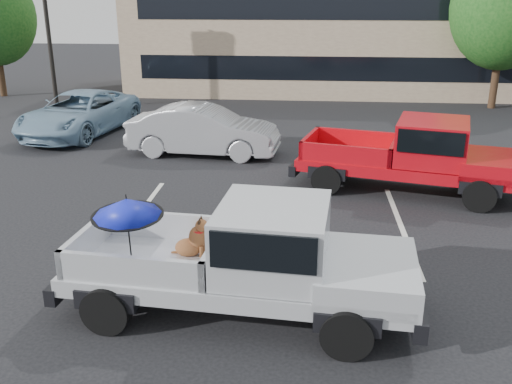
# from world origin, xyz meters

# --- Properties ---
(ground) EXTENTS (90.00, 90.00, 0.00)m
(ground) POSITION_xyz_m (0.00, 0.00, 0.00)
(ground) COLOR black
(ground) RESTS_ON ground
(stripe_left) EXTENTS (0.12, 5.00, 0.01)m
(stripe_left) POSITION_xyz_m (-3.00, 2.00, 0.00)
(stripe_left) COLOR silver
(stripe_left) RESTS_ON ground
(stripe_right) EXTENTS (0.12, 5.00, 0.01)m
(stripe_right) POSITION_xyz_m (3.00, 2.00, 0.00)
(stripe_right) COLOR silver
(stripe_right) RESTS_ON ground
(motel_building) EXTENTS (20.40, 8.40, 6.30)m
(motel_building) POSITION_xyz_m (2.00, 20.99, 3.21)
(motel_building) COLOR tan
(motel_building) RESTS_ON ground
(tree_right) EXTENTS (4.46, 4.46, 6.78)m
(tree_right) POSITION_xyz_m (9.00, 16.00, 4.21)
(tree_right) COLOR #332114
(tree_right) RESTS_ON ground
(tree_back) EXTENTS (4.68, 4.68, 7.11)m
(tree_back) POSITION_xyz_m (6.00, 24.00, 4.41)
(tree_back) COLOR #332114
(tree_back) RESTS_ON ground
(silver_pickup) EXTENTS (5.84, 2.50, 2.06)m
(silver_pickup) POSITION_xyz_m (0.12, -1.80, 1.05)
(silver_pickup) COLOR black
(silver_pickup) RESTS_ON ground
(red_pickup) EXTENTS (6.08, 3.36, 1.90)m
(red_pickup) POSITION_xyz_m (3.83, 4.40, 1.04)
(red_pickup) COLOR black
(red_pickup) RESTS_ON ground
(silver_sedan) EXTENTS (4.84, 2.08, 1.55)m
(silver_sedan) POSITION_xyz_m (-2.36, 7.46, 0.78)
(silver_sedan) COLOR #A7A9AF
(silver_sedan) RESTS_ON ground
(blue_suv) EXTENTS (3.44, 5.78, 1.50)m
(blue_suv) POSITION_xyz_m (-7.28, 9.76, 0.75)
(blue_suv) COLOR #7B9EB8
(blue_suv) RESTS_ON ground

